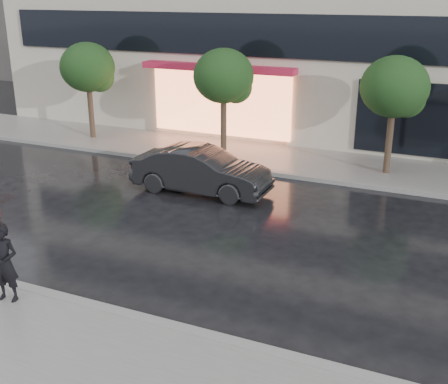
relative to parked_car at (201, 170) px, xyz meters
The scene contains 9 objects.
ground 6.35m from the parked_car, 71.85° to the right, with size 120.00×120.00×0.00m, color black.
sidewalk_far 4.73m from the parked_car, 65.16° to the left, with size 60.00×3.50×0.12m, color slate.
curb_near 7.30m from the parked_car, 74.30° to the right, with size 60.00×0.25×0.14m, color gray.
curb_far 3.24m from the parked_car, 51.80° to the left, with size 60.00×0.25×0.14m, color gray.
tree_far_west 8.35m from the parked_car, 149.97° to the left, with size 2.20×2.20×3.99m.
tree_mid_west 4.70m from the parked_car, 103.56° to the left, with size 2.20×2.20×3.99m.
tree_mid_east 6.81m from the parked_car, 38.72° to the left, with size 2.20×2.20×3.99m.
parked_car is the anchor object (origin of this frame).
pedestrian_with_umbrella 7.56m from the parked_car, 93.99° to the right, with size 0.99×1.01×2.22m.
Camera 1 is at (5.35, -8.68, 5.89)m, focal length 45.00 mm.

